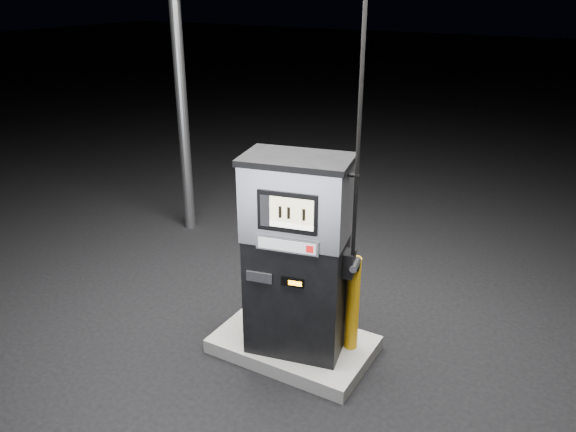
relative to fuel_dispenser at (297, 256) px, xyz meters
The scene contains 5 objects.
ground 1.19m from the fuel_dispenser, 129.55° to the left, with size 80.00×80.00×0.00m, color black.
pump_island 1.12m from the fuel_dispenser, 129.55° to the left, with size 1.60×1.00×0.15m, color slate.
fuel_dispenser is the anchor object (origin of this frame).
bollard_left 0.98m from the fuel_dispenser, 164.07° to the left, with size 0.10×0.10×0.77m, color #E89E0C.
bollard_right 0.77m from the fuel_dispenser, 29.44° to the left, with size 0.13×0.13×1.01m, color #E89E0C.
Camera 1 is at (2.39, -4.29, 3.59)m, focal length 35.00 mm.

